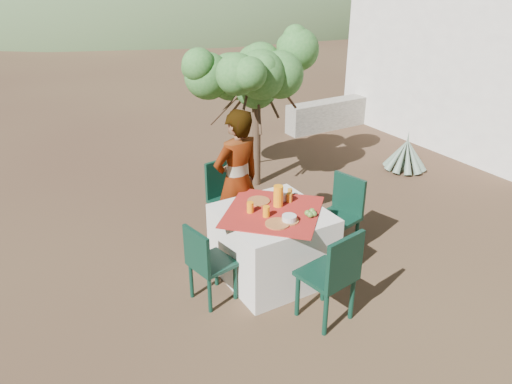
{
  "coord_description": "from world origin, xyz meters",
  "views": [
    {
      "loc": [
        -2.85,
        -4.04,
        3.11
      ],
      "look_at": [
        -0.39,
        0.13,
        0.81
      ],
      "focal_mm": 35.0,
      "sensor_mm": 36.0,
      "label": 1
    }
  ],
  "objects_px": {
    "shrub_tree": "(258,80)",
    "guesthouse": "(491,52)",
    "chair_left": "(206,261)",
    "chair_far": "(227,195)",
    "chair_near": "(333,274)",
    "juice_pitcher": "(278,196)",
    "chair_right": "(342,212)",
    "agave": "(406,155)",
    "table": "(272,244)",
    "person": "(237,182)"
  },
  "relations": [
    {
      "from": "chair_right",
      "to": "guesthouse",
      "type": "bearing_deg",
      "value": 99.18
    },
    {
      "from": "juice_pitcher",
      "to": "agave",
      "type": "bearing_deg",
      "value": 21.66
    },
    {
      "from": "chair_right",
      "to": "guesthouse",
      "type": "height_order",
      "value": "guesthouse"
    },
    {
      "from": "chair_left",
      "to": "chair_near",
      "type": "bearing_deg",
      "value": -145.57
    },
    {
      "from": "table",
      "to": "shrub_tree",
      "type": "xyz_separation_m",
      "value": [
        1.11,
        2.16,
        1.16
      ]
    },
    {
      "from": "table",
      "to": "chair_right",
      "type": "height_order",
      "value": "chair_right"
    },
    {
      "from": "table",
      "to": "chair_right",
      "type": "distance_m",
      "value": 0.93
    },
    {
      "from": "shrub_tree",
      "to": "juice_pitcher",
      "type": "relative_size",
      "value": 8.72
    },
    {
      "from": "table",
      "to": "juice_pitcher",
      "type": "bearing_deg",
      "value": 34.59
    },
    {
      "from": "table",
      "to": "guesthouse",
      "type": "relative_size",
      "value": 0.31
    },
    {
      "from": "chair_near",
      "to": "person",
      "type": "height_order",
      "value": "person"
    },
    {
      "from": "chair_far",
      "to": "chair_near",
      "type": "distance_m",
      "value": 1.92
    },
    {
      "from": "table",
      "to": "chair_right",
      "type": "bearing_deg",
      "value": 0.93
    },
    {
      "from": "chair_far",
      "to": "person",
      "type": "bearing_deg",
      "value": -104.74
    },
    {
      "from": "agave",
      "to": "chair_far",
      "type": "bearing_deg",
      "value": -173.81
    },
    {
      "from": "chair_right",
      "to": "table",
      "type": "bearing_deg",
      "value": -101.87
    },
    {
      "from": "chair_right",
      "to": "juice_pitcher",
      "type": "xyz_separation_m",
      "value": [
        -0.81,
        0.06,
        0.37
      ]
    },
    {
      "from": "chair_near",
      "to": "chair_left",
      "type": "bearing_deg",
      "value": -54.27
    },
    {
      "from": "chair_far",
      "to": "juice_pitcher",
      "type": "height_order",
      "value": "juice_pitcher"
    },
    {
      "from": "chair_right",
      "to": "chair_near",
      "type": "bearing_deg",
      "value": -55.59
    },
    {
      "from": "table",
      "to": "person",
      "type": "bearing_deg",
      "value": 92.77
    },
    {
      "from": "shrub_tree",
      "to": "table",
      "type": "bearing_deg",
      "value": -117.19
    },
    {
      "from": "juice_pitcher",
      "to": "guesthouse",
      "type": "bearing_deg",
      "value": 18.66
    },
    {
      "from": "chair_left",
      "to": "chair_far",
      "type": "bearing_deg",
      "value": -46.99
    },
    {
      "from": "chair_near",
      "to": "juice_pitcher",
      "type": "height_order",
      "value": "juice_pitcher"
    },
    {
      "from": "shrub_tree",
      "to": "guesthouse",
      "type": "bearing_deg",
      "value": -0.97
    },
    {
      "from": "agave",
      "to": "table",
      "type": "bearing_deg",
      "value": -157.86
    },
    {
      "from": "table",
      "to": "shrub_tree",
      "type": "bearing_deg",
      "value": 62.81
    },
    {
      "from": "person",
      "to": "shrub_tree",
      "type": "relative_size",
      "value": 0.85
    },
    {
      "from": "agave",
      "to": "guesthouse",
      "type": "distance_m",
      "value": 3.02
    },
    {
      "from": "person",
      "to": "shrub_tree",
      "type": "bearing_deg",
      "value": -137.09
    },
    {
      "from": "chair_near",
      "to": "guesthouse",
      "type": "height_order",
      "value": "guesthouse"
    },
    {
      "from": "chair_far",
      "to": "juice_pitcher",
      "type": "bearing_deg",
      "value": -92.07
    },
    {
      "from": "chair_near",
      "to": "chair_left",
      "type": "height_order",
      "value": "chair_near"
    },
    {
      "from": "chair_right",
      "to": "agave",
      "type": "relative_size",
      "value": 1.25
    },
    {
      "from": "chair_left",
      "to": "person",
      "type": "relative_size",
      "value": 0.5
    },
    {
      "from": "table",
      "to": "juice_pitcher",
      "type": "xyz_separation_m",
      "value": [
        0.11,
        0.08,
        0.49
      ]
    },
    {
      "from": "table",
      "to": "juice_pitcher",
      "type": "distance_m",
      "value": 0.51
    },
    {
      "from": "chair_left",
      "to": "person",
      "type": "height_order",
      "value": "person"
    },
    {
      "from": "chair_left",
      "to": "juice_pitcher",
      "type": "bearing_deg",
      "value": -91.71
    },
    {
      "from": "chair_far",
      "to": "agave",
      "type": "relative_size",
      "value": 1.3
    },
    {
      "from": "chair_left",
      "to": "shrub_tree",
      "type": "relative_size",
      "value": 0.42
    },
    {
      "from": "chair_left",
      "to": "guesthouse",
      "type": "relative_size",
      "value": 0.2
    },
    {
      "from": "chair_near",
      "to": "chair_left",
      "type": "xyz_separation_m",
      "value": [
        -0.85,
        0.86,
        -0.07
      ]
    },
    {
      "from": "chair_far",
      "to": "chair_right",
      "type": "distance_m",
      "value": 1.36
    },
    {
      "from": "table",
      "to": "chair_near",
      "type": "height_order",
      "value": "chair_near"
    },
    {
      "from": "chair_near",
      "to": "guesthouse",
      "type": "xyz_separation_m",
      "value": [
        5.96,
        2.99,
        0.97
      ]
    },
    {
      "from": "shrub_tree",
      "to": "guesthouse",
      "type": "relative_size",
      "value": 0.46
    },
    {
      "from": "agave",
      "to": "chair_left",
      "type": "bearing_deg",
      "value": -160.99
    },
    {
      "from": "chair_near",
      "to": "shrub_tree",
      "type": "relative_size",
      "value": 0.49
    }
  ]
}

